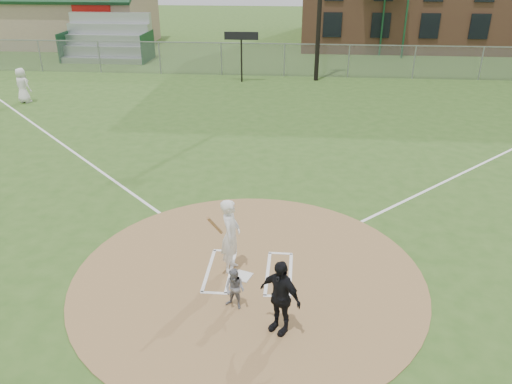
# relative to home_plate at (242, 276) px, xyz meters

# --- Properties ---
(ground) EXTENTS (140.00, 140.00, 0.00)m
(ground) POSITION_rel_home_plate_xyz_m (0.14, 0.05, -0.03)
(ground) COLOR #32551D
(ground) RESTS_ON ground
(dirt_circle) EXTENTS (8.40, 8.40, 0.02)m
(dirt_circle) POSITION_rel_home_plate_xyz_m (0.14, 0.05, -0.02)
(dirt_circle) COLOR #9A7549
(dirt_circle) RESTS_ON ground
(home_plate) EXTENTS (0.51, 0.51, 0.03)m
(home_plate) POSITION_rel_home_plate_xyz_m (0.00, 0.00, 0.00)
(home_plate) COLOR silver
(home_plate) RESTS_ON dirt_circle
(foul_line_first) EXTENTS (17.04, 17.04, 0.01)m
(foul_line_first) POSITION_rel_home_plate_xyz_m (9.14, 9.05, -0.03)
(foul_line_first) COLOR white
(foul_line_first) RESTS_ON ground
(foul_line_third) EXTENTS (17.04, 17.04, 0.01)m
(foul_line_third) POSITION_rel_home_plate_xyz_m (-8.86, 9.05, -0.03)
(foul_line_third) COLOR white
(foul_line_third) RESTS_ON ground
(catcher) EXTENTS (0.57, 0.52, 0.96)m
(catcher) POSITION_rel_home_plate_xyz_m (-0.03, -1.15, 0.47)
(catcher) COLOR gray
(catcher) RESTS_ON dirt_circle
(umpire) EXTENTS (1.03, 0.88, 1.65)m
(umpire) POSITION_rel_home_plate_xyz_m (0.96, -1.78, 0.81)
(umpire) COLOR black
(umpire) RESTS_ON dirt_circle
(ondeck_player) EXTENTS (1.00, 0.81, 1.78)m
(ondeck_player) POSITION_rel_home_plate_xyz_m (-13.10, 14.58, 0.86)
(ondeck_player) COLOR white
(ondeck_player) RESTS_ON ground
(batters_boxes) EXTENTS (2.08, 1.88, 0.01)m
(batters_boxes) POSITION_rel_home_plate_xyz_m (0.14, 0.20, -0.01)
(batters_boxes) COLOR white
(batters_boxes) RESTS_ON dirt_circle
(batter_at_plate) EXTENTS (0.69, 1.05, 1.88)m
(batter_at_plate) POSITION_rel_home_plate_xyz_m (-0.31, 0.29, 0.93)
(batter_at_plate) COLOR white
(batter_at_plate) RESTS_ON dirt_circle
(outfield_fence) EXTENTS (56.08, 0.08, 2.03)m
(outfield_fence) POSITION_rel_home_plate_xyz_m (0.14, 22.05, 0.98)
(outfield_fence) COLOR slate
(outfield_fence) RESTS_ON ground
(bleachers) EXTENTS (6.08, 3.20, 3.20)m
(bleachers) POSITION_rel_home_plate_xyz_m (-12.86, 26.25, 1.56)
(bleachers) COLOR #B7BABF
(bleachers) RESTS_ON ground
(clubhouse) EXTENTS (12.20, 8.71, 6.23)m
(clubhouse) POSITION_rel_home_plate_xyz_m (-17.85, 33.04, 2.36)
(clubhouse) COLOR tan
(clubhouse) RESTS_ON ground
(scoreboard_sign) EXTENTS (2.00, 0.10, 2.93)m
(scoreboard_sign) POSITION_rel_home_plate_xyz_m (-2.36, 20.25, 2.35)
(scoreboard_sign) COLOR black
(scoreboard_sign) RESTS_ON ground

